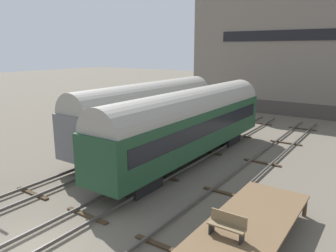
{
  "coord_description": "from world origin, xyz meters",
  "views": [
    {
      "loc": [
        11.15,
        -6.47,
        7.72
      ],
      "look_at": [
        -2.18,
        12.96,
        2.2
      ],
      "focal_mm": 35.0,
      "sensor_mm": 36.0,
      "label": 1
    }
  ],
  "objects": [
    {
      "name": "bench",
      "position": [
        6.85,
        3.63,
        1.52
      ],
      "size": [
        1.4,
        0.4,
        0.91
      ],
      "color": "brown",
      "rests_on": "station_platform"
    },
    {
      "name": "train_car_green",
      "position": [
        0.0,
        12.54,
        2.92
      ],
      "size": [
        2.95,
        17.83,
        5.12
      ],
      "color": "black",
      "rests_on": "ground"
    },
    {
      "name": "ground_plane",
      "position": [
        0.0,
        0.0,
        0.0
      ],
      "size": [
        200.0,
        200.0,
        0.0
      ],
      "primitive_type": "plane",
      "color": "#60594C"
    },
    {
      "name": "track_middle",
      "position": [
        0.0,
        0.0,
        0.14
      ],
      "size": [
        2.6,
        60.0,
        0.26
      ],
      "color": "#4C4742",
      "rests_on": "ground"
    },
    {
      "name": "warehouse_building",
      "position": [
        2.63,
        39.81,
        8.45
      ],
      "size": [
        28.63,
        13.57,
        16.89
      ],
      "color": "#46403A",
      "rests_on": "ground"
    },
    {
      "name": "train_car_grey",
      "position": [
        -4.36,
        13.37,
        3.0
      ],
      "size": [
        2.89,
        15.38,
        5.26
      ],
      "color": "black",
      "rests_on": "ground"
    }
  ]
}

